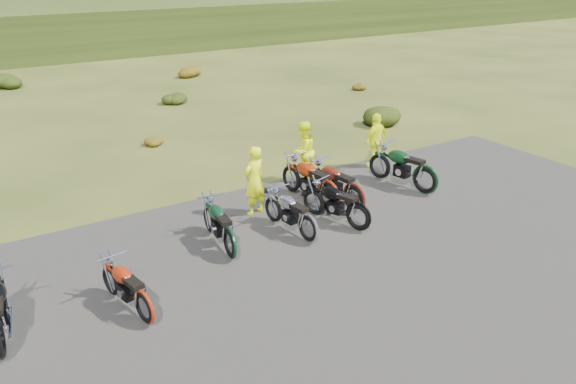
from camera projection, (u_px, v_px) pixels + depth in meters
ground at (309, 252)px, 12.55m from camera, size 300.00×300.00×0.00m
gravel_pad at (367, 294)px, 10.99m from camera, size 20.00×12.00×0.04m
hill_slope at (5, 28)px, 51.58m from camera, size 300.00×45.97×9.37m
shrub_3 at (8, 79)px, 27.85m from camera, size 1.56×1.56×0.92m
shrub_4 at (151, 140)px, 19.45m from camera, size 0.77×0.77×0.45m
shrub_5 at (174, 97)px, 24.97m from camera, size 1.03×1.03×0.61m
shrub_6 at (188, 70)px, 30.50m from camera, size 1.30×1.30×0.77m
shrub_7 at (383, 112)px, 21.98m from camera, size 1.56×1.56×0.92m
shrub_8 at (357, 85)px, 27.62m from camera, size 0.77×0.77×0.45m
motorcycle_0 at (4, 357)px, 9.24m from camera, size 0.95×2.11×1.06m
motorcycle_1 at (146, 324)px, 10.08m from camera, size 0.97×1.95×0.97m
motorcycle_2 at (231, 258)px, 12.26m from camera, size 0.88×2.10×1.07m
motorcycle_3 at (308, 243)px, 12.95m from camera, size 0.87×2.04×1.04m
motorcycle_4 at (353, 213)px, 14.45m from camera, size 1.01×2.28×1.16m
motorcycle_5 at (358, 231)px, 13.49m from camera, size 1.24×2.14×1.07m
motorcycle_6 at (328, 212)px, 14.52m from camera, size 0.99×2.41×1.23m
motorcycle_7 at (424, 194)px, 15.57m from camera, size 1.25×2.44×1.22m
person_middle at (254, 182)px, 14.03m from camera, size 0.75×0.59×1.79m
person_right_a at (303, 152)px, 16.18m from camera, size 1.03×0.91×1.76m
person_right_b at (376, 141)px, 17.25m from camera, size 1.06×0.62×1.70m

